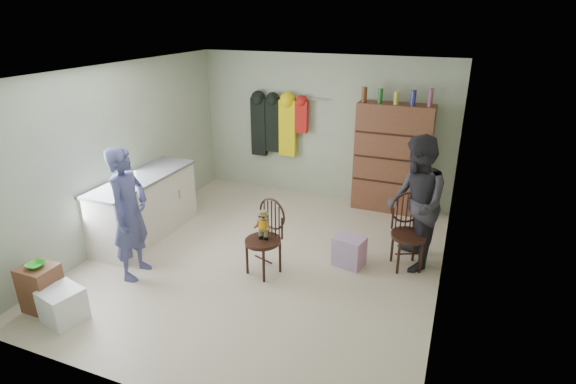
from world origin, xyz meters
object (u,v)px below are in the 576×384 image
at_px(counter, 145,206).
at_px(chair_far, 408,229).
at_px(dresser, 392,158).
at_px(chair_front, 266,232).

relative_size(counter, chair_far, 1.87).
relative_size(chair_far, dresser, 0.48).
distance_m(counter, dresser, 3.96).
distance_m(counter, chair_far, 3.77).
bearing_deg(counter, dresser, 35.69).
distance_m(counter, chair_front, 2.10).
xyz_separation_m(chair_far, dresser, (-0.53, 1.75, 0.38)).
height_order(chair_far, dresser, dresser).
bearing_deg(chair_far, chair_front, -177.48).
xyz_separation_m(chair_front, chair_far, (1.64, 0.82, -0.03)).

